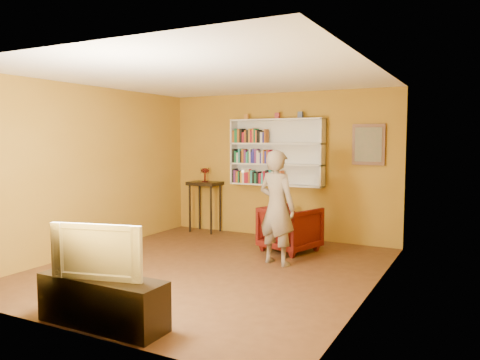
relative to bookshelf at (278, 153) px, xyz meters
name	(u,v)px	position (x,y,z in m)	size (l,w,h in m)	color
room_shell	(210,198)	(0.00, -2.41, -0.58)	(5.30, 5.80, 2.88)	#4B2D18
bookshelf	(278,153)	(0.00, 0.00, 0.00)	(1.80, 0.29, 1.23)	silver
books_row_lower	(258,177)	(-0.36, -0.11, -0.46)	(1.00, 0.19, 0.26)	black
books_row_middle	(253,157)	(-0.45, -0.11, -0.08)	(0.81, 0.19, 0.27)	black
books_row_upper	(250,136)	(-0.52, -0.11, 0.30)	(0.69, 0.19, 0.27)	#944F1A
ornament_left	(246,117)	(-0.62, -0.06, 0.67)	(0.07, 0.07, 0.09)	#B57633
ornament_centre	(277,116)	(0.02, -0.06, 0.68)	(0.08, 0.08, 0.11)	#9C343C
ornament_right	(301,115)	(0.46, -0.06, 0.68)	(0.08, 0.08, 0.12)	#444F71
framed_painting	(369,145)	(1.65, 0.05, 0.16)	(0.55, 0.05, 0.70)	#542F18
console_table	(205,190)	(-1.49, -0.16, -0.77)	(0.61, 0.47, 1.00)	black
ruby_lustre	(205,172)	(-1.49, -0.16, -0.40)	(0.17, 0.17, 0.27)	maroon
armchair	(290,229)	(0.62, -0.90, -1.22)	(0.80, 0.82, 0.75)	#410504
person	(277,207)	(0.74, -1.75, -0.75)	(0.62, 0.40, 1.69)	#716252
game_remote	(245,171)	(0.42, -2.14, -0.20)	(0.04, 0.15, 0.04)	white
tv_cabinet	(103,301)	(0.13, -4.66, -1.35)	(1.37, 0.41, 0.49)	black
television	(101,250)	(0.13, -4.66, -0.83)	(0.95, 0.12, 0.54)	black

